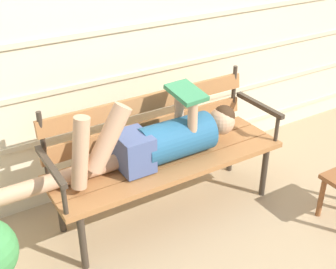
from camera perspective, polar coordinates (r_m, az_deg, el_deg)
name	(u,v)px	position (r m, az deg, el deg)	size (l,w,h in m)	color
ground_plane	(174,217)	(3.14, 0.75, -10.59)	(12.00, 12.00, 0.00)	tan
house_siding	(124,27)	(3.09, -5.66, 13.66)	(5.48, 0.08, 2.38)	beige
park_bench	(162,148)	(2.96, -0.72, -1.80)	(1.60, 0.52, 0.87)	#9E6638
reclining_person	(158,141)	(2.82, -1.36, -0.81)	(1.67, 0.26, 0.52)	#23567A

